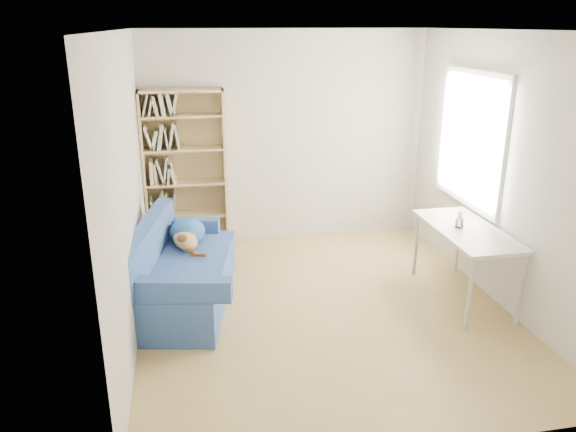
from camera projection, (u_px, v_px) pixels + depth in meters
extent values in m
plane|color=#A6864B|center=(323.00, 308.00, 5.53)|extent=(4.00, 4.00, 0.00)
cube|color=silver|center=(286.00, 138.00, 6.96)|extent=(3.50, 0.04, 2.60)
cube|color=silver|center=(411.00, 270.00, 3.24)|extent=(3.50, 0.04, 2.60)
cube|color=silver|center=(127.00, 190.00, 4.80)|extent=(0.04, 4.00, 2.60)
cube|color=silver|center=(502.00, 171.00, 5.41)|extent=(0.04, 4.00, 2.60)
cube|color=white|center=(329.00, 30.00, 4.68)|extent=(3.50, 4.00, 0.04)
cube|color=white|center=(473.00, 139.00, 5.90)|extent=(0.01, 1.20, 1.30)
cube|color=navy|center=(185.00, 283.00, 5.56)|extent=(1.13, 1.85, 0.43)
cube|color=navy|center=(147.00, 245.00, 5.36)|extent=(0.48, 1.72, 0.42)
cube|color=navy|center=(182.00, 227.00, 6.19)|extent=(0.83, 0.31, 0.19)
cube|color=navy|center=(184.00, 290.00, 4.73)|extent=(0.83, 0.31, 0.19)
cube|color=navy|center=(186.00, 261.00, 5.49)|extent=(1.09, 1.71, 0.05)
ellipsoid|color=#2B568B|center=(187.00, 232.00, 5.91)|extent=(0.37, 0.41, 0.28)
ellipsoid|color=#A15112|center=(185.00, 240.00, 5.72)|extent=(0.33, 0.46, 0.17)
ellipsoid|color=silver|center=(191.00, 238.00, 5.84)|extent=(0.18, 0.21, 0.10)
ellipsoid|color=#3D2210|center=(182.00, 239.00, 5.65)|extent=(0.18, 0.24, 0.08)
sphere|color=#A15112|center=(187.00, 227.00, 5.98)|extent=(0.15, 0.15, 0.15)
cone|color=#A15112|center=(184.00, 220.00, 5.99)|extent=(0.07, 0.08, 0.07)
cone|color=#A15112|center=(184.00, 222.00, 5.92)|extent=(0.07, 0.07, 0.07)
cylinder|color=green|center=(186.00, 231.00, 5.92)|extent=(0.12, 0.07, 0.11)
cylinder|color=#3D2210|center=(184.00, 253.00, 5.50)|extent=(0.13, 0.16, 0.06)
cube|color=tan|center=(145.00, 174.00, 6.61)|extent=(0.03, 0.30, 1.94)
cube|color=tan|center=(225.00, 170.00, 6.77)|extent=(0.03, 0.30, 1.94)
cube|color=tan|center=(180.00, 90.00, 6.38)|extent=(0.97, 0.30, 0.03)
cube|color=tan|center=(190.00, 246.00, 7.00)|extent=(0.97, 0.30, 0.03)
cube|color=tan|center=(185.00, 169.00, 6.82)|extent=(0.97, 0.02, 1.94)
cube|color=white|center=(467.00, 231.00, 5.49)|extent=(0.60, 1.32, 0.04)
cylinder|color=silver|center=(458.00, 242.00, 6.22)|extent=(0.04, 0.04, 0.71)
cylinder|color=silver|center=(521.00, 290.00, 5.09)|extent=(0.04, 0.04, 0.71)
cylinder|color=silver|center=(416.00, 245.00, 6.14)|extent=(0.04, 0.04, 0.71)
cylinder|color=silver|center=(469.00, 295.00, 5.01)|extent=(0.04, 0.04, 0.71)
cylinder|color=white|center=(460.00, 223.00, 5.50)|extent=(0.09, 0.09, 0.10)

